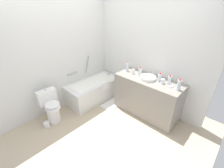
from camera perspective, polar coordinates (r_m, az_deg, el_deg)
ground_plane at (r=3.17m, az=-4.07°, el=-16.64°), size 3.72×3.72×0.00m
wall_back_tiled at (r=3.52m, az=-19.89°, el=10.01°), size 3.12×0.10×2.47m
wall_right_mirror at (r=3.50m, az=12.70°, el=10.92°), size 0.10×2.95×2.47m
bathtub at (r=3.91m, az=-6.95°, el=-2.15°), size 1.42×0.66×1.09m
toilet at (r=3.36m, az=-22.33°, el=-8.17°), size 0.38×0.48×0.72m
vanity_counter at (r=3.40m, az=13.23°, el=-4.70°), size 0.59×1.43×0.86m
sink_basin at (r=3.17m, az=13.63°, el=2.33°), size 0.33×0.33×0.06m
sink_faucet at (r=3.32m, az=15.38°, el=3.37°), size 0.10×0.15×0.08m
water_bottle_0 at (r=3.47m, az=5.81°, el=6.73°), size 0.06×0.06×0.23m
water_bottle_1 at (r=3.25m, az=10.71°, el=4.59°), size 0.06×0.06×0.20m
water_bottle_2 at (r=3.06m, az=21.27°, el=1.35°), size 0.06×0.06×0.19m
water_bottle_3 at (r=3.12m, az=17.86°, el=2.40°), size 0.07×0.07×0.19m
water_bottle_4 at (r=2.91m, az=24.40°, el=-0.35°), size 0.07×0.07×0.21m
drinking_glass_0 at (r=3.07m, az=18.91°, el=0.99°), size 0.08×0.08×0.09m
drinking_glass_1 at (r=3.35m, az=8.13°, el=4.74°), size 0.06×0.06×0.10m
soap_dish at (r=3.02m, az=21.81°, el=-0.76°), size 0.09×0.06×0.02m
bath_mat at (r=3.84m, az=0.77°, el=-7.30°), size 0.68×0.34×0.01m
toilet_paper_roll at (r=3.43m, az=-23.84°, el=-14.09°), size 0.11×0.11×0.12m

